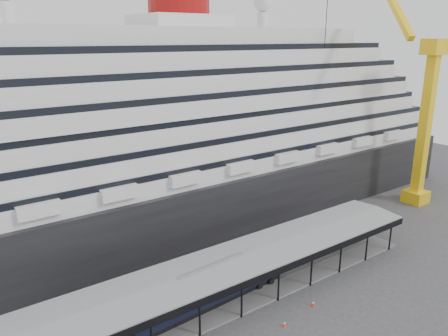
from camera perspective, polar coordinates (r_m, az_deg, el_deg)
The scene contains 7 objects.
ground at distance 54.98m, azimuth 5.40°, elevation -18.23°, with size 200.00×200.00×0.00m, color #3A3A3C.
cruise_ship at distance 73.31m, azimuth -10.91°, elevation 6.14°, with size 130.00×30.00×43.90m.
platform_canopy at distance 56.92m, azimuth 2.06°, elevation -14.00°, with size 56.00×9.18×5.30m.
crane_yellow at distance 89.71m, azimuth 24.52°, elevation 7.89°, with size 23.83×18.78×47.60m.
pullman_carriage at distance 54.62m, azimuth -1.59°, elevation -15.09°, with size 22.25×4.00×21.73m.
traffic_cone_mid at distance 52.78m, azimuth 7.91°, elevation -19.51°, with size 0.39×0.39×0.74m.
traffic_cone_right at distance 56.59m, azimuth 11.58°, elevation -16.94°, with size 0.49×0.49×0.77m.
Camera 1 is at (-30.26, -33.46, 31.42)m, focal length 35.00 mm.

